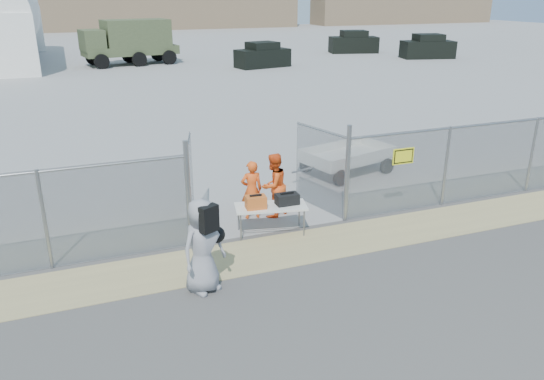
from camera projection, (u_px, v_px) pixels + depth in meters
name	position (u px, v px, depth m)	size (l,w,h in m)	color
ground	(306.00, 270.00, 11.17)	(160.00, 160.00, 0.00)	#413F3F
tarmac_inside	(114.00, 56.00, 47.89)	(160.00, 80.00, 0.01)	gray
dirt_strip	(288.00, 249.00, 12.05)	(44.00, 1.60, 0.01)	tan
chain_link_fence	(272.00, 190.00, 12.54)	(40.00, 0.20, 2.20)	gray
folding_table	(271.00, 220.00, 12.74)	(1.70, 0.71, 0.72)	silver
orange_bag	(256.00, 202.00, 12.43)	(0.48, 0.32, 0.30)	orange
black_duffel	(287.00, 199.00, 12.66)	(0.54, 0.32, 0.26)	black
security_worker_left	(252.00, 190.00, 13.47)	(0.56, 0.37, 1.54)	#F25418
security_worker_right	(273.00, 185.00, 13.59)	(0.82, 0.64, 1.69)	#F25418
visitor	(203.00, 246.00, 10.11)	(0.93, 0.61, 1.91)	gray
utility_trailer	(347.00, 159.00, 17.01)	(3.69, 1.90, 0.89)	silver
military_truck	(130.00, 42.00, 41.89)	(7.25, 2.68, 3.46)	#465232
parked_vehicle_near	(263.00, 55.00, 40.71)	(4.12, 1.86, 1.86)	black
parked_vehicle_mid	(354.00, 42.00, 50.39)	(4.46, 2.02, 2.02)	black
parked_vehicle_far	(428.00, 46.00, 46.24)	(4.45, 2.01, 2.01)	black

